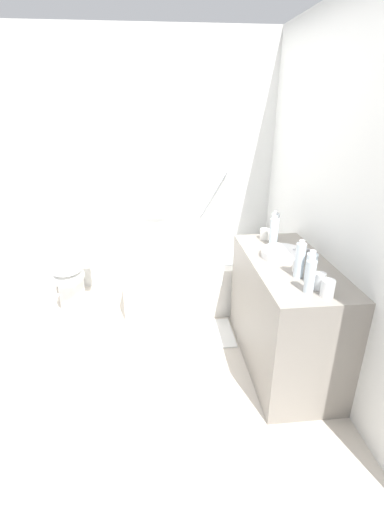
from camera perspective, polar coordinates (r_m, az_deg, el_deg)
The scene contains 19 objects.
ground_plane at distance 3.06m, azimuth -10.42°, elevation -15.13°, with size 3.96×3.96×0.00m, color beige.
wall_back_tiled at distance 3.74m, azimuth -10.49°, elevation 13.35°, with size 3.36×0.10×2.53m, color silver.
wall_right_mirror at distance 2.77m, azimuth 21.21°, elevation 8.85°, with size 0.10×2.86×2.53m, color silver.
bathtub at distance 3.64m, azimuth 1.06°, elevation -3.12°, with size 1.45×0.78×1.25m.
toilet at distance 3.67m, azimuth -18.85°, elevation -2.58°, with size 0.37×0.53×0.73m.
vanity_counter at distance 2.79m, azimuth 14.49°, elevation -8.99°, with size 0.55×1.19×0.85m, color gray.
sink_basin at distance 2.66m, azimuth 14.24°, elevation 0.38°, with size 0.31×0.31×0.05m, color white.
sink_faucet at distance 2.72m, azimuth 17.77°, elevation 0.56°, with size 0.13×0.15×0.06m.
water_bottle_0 at distance 2.31m, azimuth 18.46°, elevation -1.71°, with size 0.07×0.07×0.21m.
water_bottle_1 at distance 2.83m, azimuth 12.94°, elevation 3.75°, with size 0.07×0.07×0.24m.
water_bottle_2 at distance 2.34m, azimuth 16.81°, elevation -0.61°, with size 0.06×0.06×0.25m.
water_bottle_3 at distance 2.17m, azimuth 18.33°, elevation -3.09°, with size 0.06×0.06×0.22m.
water_bottle_4 at distance 2.99m, azimuth 13.08°, elevation 4.74°, with size 0.06×0.06×0.23m.
drinking_glass_0 at distance 2.45m, azimuth 16.43°, elevation -1.55°, with size 0.06×0.06×0.08m, color white.
drinking_glass_1 at distance 2.19m, azimuth 20.83°, elevation -4.81°, with size 0.08×0.08×0.10m, color white.
drinking_glass_2 at distance 2.25m, azimuth 19.71°, elevation -3.80°, with size 0.07×0.07×0.10m, color white.
drinking_glass_3 at distance 2.98m, azimuth 11.51°, elevation 3.45°, with size 0.08×0.08×0.09m, color white.
bath_mat at distance 3.22m, azimuth 0.36°, elevation -12.39°, with size 0.68×0.42×0.01m, color white.
toilet_paper_roll at distance 3.75m, azimuth -22.20°, elevation -7.67°, with size 0.11×0.11×0.12m, color white.
Camera 1 is at (0.29, -2.40, 1.87)m, focal length 25.08 mm.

